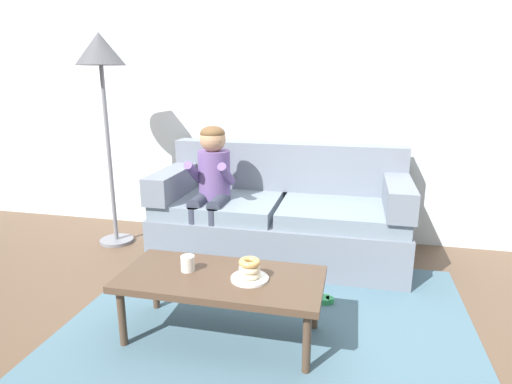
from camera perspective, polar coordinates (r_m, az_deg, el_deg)
name	(u,v)px	position (r m, az deg, el deg)	size (l,w,h in m)	color
ground	(277,305)	(2.98, 2.77, -14.68)	(10.00, 10.00, 0.00)	brown
wall_back	(307,86)	(3.98, 6.77, 13.82)	(8.00, 0.10, 2.80)	silver
area_rug	(269,324)	(2.77, 1.80, -17.08)	(2.44, 2.03, 0.01)	#476675
couch	(281,217)	(3.63, 3.32, -3.30)	(2.03, 0.90, 0.92)	slate
coffee_table	(221,282)	(2.49, -4.66, -11.84)	(1.15, 0.54, 0.39)	#4C3828
person_child	(211,180)	(3.48, -5.93, 1.53)	(0.34, 0.58, 1.10)	#664C84
plate	(250,278)	(2.43, -0.85, -11.37)	(0.21, 0.21, 0.01)	white
donut	(250,274)	(2.41, -0.85, -10.84)	(0.12, 0.12, 0.04)	beige
donut_second	(250,268)	(2.40, -0.86, -10.07)	(0.12, 0.12, 0.04)	beige
donut_third	(250,262)	(2.38, -0.86, -9.28)	(0.12, 0.12, 0.04)	tan
mug	(188,263)	(2.54, -9.03, -9.33)	(0.08, 0.08, 0.09)	silver
toy_controller	(317,300)	(3.02, 8.09, -13.94)	(0.23, 0.09, 0.05)	#339E56
floor_lamp	(101,66)	(3.94, -19.83, 15.49)	(0.41, 0.41, 1.83)	slate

